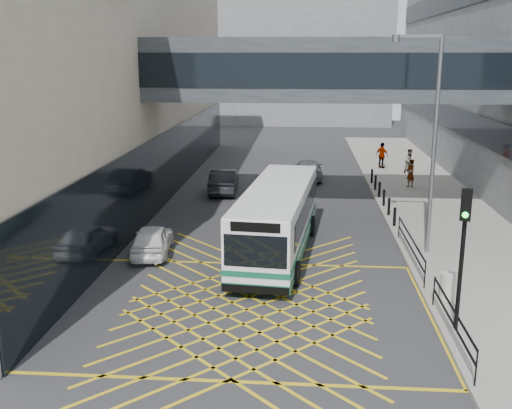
% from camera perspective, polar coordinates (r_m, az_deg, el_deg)
% --- Properties ---
extents(ground, '(120.00, 120.00, 0.00)m').
position_cam_1_polar(ground, '(20.12, -0.90, -9.99)').
color(ground, '#333335').
extents(building_far, '(28.00, 16.00, 18.00)m').
position_cam_1_polar(building_far, '(78.38, 1.78, 14.66)').
color(building_far, slate).
rests_on(building_far, ground).
extents(skybridge, '(20.00, 4.10, 3.00)m').
position_cam_1_polar(skybridge, '(30.33, 7.01, 12.64)').
color(skybridge, '#34393E').
rests_on(skybridge, ground).
extents(pavement, '(6.00, 54.00, 0.16)m').
position_cam_1_polar(pavement, '(35.03, 16.29, 0.09)').
color(pavement, gray).
rests_on(pavement, ground).
extents(box_junction, '(12.00, 9.00, 0.01)m').
position_cam_1_polar(box_junction, '(20.12, -0.90, -9.98)').
color(box_junction, gold).
rests_on(box_junction, ground).
extents(bus, '(3.43, 10.58, 2.91)m').
position_cam_1_polar(bus, '(25.08, 2.08, -1.30)').
color(bus, white).
rests_on(bus, ground).
extents(car_white, '(2.07, 4.21, 1.29)m').
position_cam_1_polar(car_white, '(25.64, -9.85, -3.29)').
color(car_white, white).
rests_on(car_white, ground).
extents(car_dark, '(2.04, 4.74, 1.46)m').
position_cam_1_polar(car_dark, '(36.58, -3.07, 2.26)').
color(car_dark, black).
rests_on(car_dark, ground).
extents(car_silver, '(1.94, 4.53, 1.40)m').
position_cam_1_polar(car_silver, '(40.78, 5.02, 3.42)').
color(car_silver, gray).
rests_on(car_silver, ground).
extents(traffic_light, '(0.35, 0.52, 4.38)m').
position_cam_1_polar(traffic_light, '(18.35, 19.13, -3.18)').
color(traffic_light, black).
rests_on(traffic_light, pavement).
extents(street_lamp, '(2.00, 0.32, 8.81)m').
position_cam_1_polar(street_lamp, '(25.12, 16.24, 6.59)').
color(street_lamp, slate).
rests_on(street_lamp, pavement).
extents(litter_bin, '(0.53, 0.53, 0.93)m').
position_cam_1_polar(litter_bin, '(21.39, 17.84, -7.40)').
color(litter_bin, '#ADA89E').
rests_on(litter_bin, pavement).
extents(kerb_railings, '(0.05, 12.54, 1.00)m').
position_cam_1_polar(kerb_railings, '(21.82, 15.94, -6.12)').
color(kerb_railings, black).
rests_on(kerb_railings, pavement).
extents(bollards, '(0.14, 10.14, 0.90)m').
position_cam_1_polar(bollards, '(34.44, 11.87, 1.03)').
color(bollards, black).
rests_on(bollards, pavement).
extents(pedestrian_a, '(0.84, 0.81, 1.72)m').
position_cam_1_polar(pedestrian_a, '(38.56, 14.50, 2.89)').
color(pedestrian_a, gray).
rests_on(pedestrian_a, pavement).
extents(pedestrian_b, '(0.93, 0.72, 1.68)m').
position_cam_1_polar(pedestrian_b, '(43.10, 14.45, 4.01)').
color(pedestrian_b, gray).
rests_on(pedestrian_b, pavement).
extents(pedestrian_c, '(1.16, 1.15, 1.86)m').
position_cam_1_polar(pedestrian_c, '(44.56, 11.91, 4.59)').
color(pedestrian_c, gray).
rests_on(pedestrian_c, pavement).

